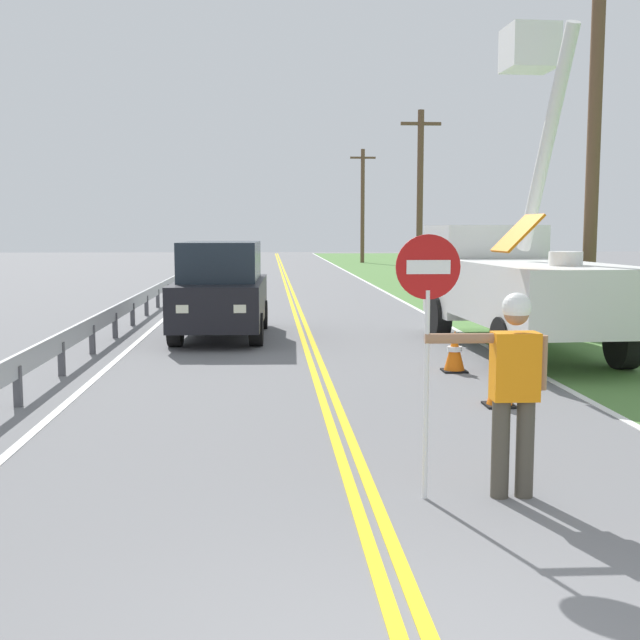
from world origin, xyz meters
TOP-DOWN VIEW (x-y plane):
  - centerline_yellow_left at (-0.09, 20.00)m, footprint 0.11×110.00m
  - centerline_yellow_right at (0.09, 20.00)m, footprint 0.11×110.00m
  - edge_line_right at (3.60, 20.00)m, footprint 0.12×110.00m
  - edge_line_left at (-3.60, 20.00)m, footprint 0.12×110.00m
  - flagger_worker at (1.30, 3.02)m, footprint 1.09×0.25m
  - stop_sign_paddle at (0.54, 3.03)m, footprint 0.56×0.04m
  - utility_bucket_truck at (4.05, 11.79)m, footprint 2.67×6.90m
  - oncoming_suv_nearest at (-1.86, 13.88)m, footprint 2.03×4.66m
  - utility_pole_near at (5.97, 12.78)m, footprint 1.80×0.28m
  - utility_pole_mid at (5.97, 31.86)m, footprint 1.80×0.28m
  - utility_pole_far at (5.91, 53.04)m, footprint 1.80×0.28m
  - traffic_cone_lead at (2.27, 6.63)m, footprint 0.40×0.40m
  - traffic_cone_mid at (2.27, 9.26)m, footprint 0.40×0.40m
  - guardrail_left_shoulder at (-4.20, 15.02)m, footprint 0.10×32.00m

SIDE VIEW (x-z plane):
  - centerline_yellow_left at x=-0.09m, z-range 0.00..0.01m
  - centerline_yellow_right at x=0.09m, z-range 0.00..0.01m
  - edge_line_right at x=3.60m, z-range 0.00..0.01m
  - edge_line_left at x=-3.60m, z-range 0.00..0.01m
  - traffic_cone_lead at x=2.27m, z-range -0.01..0.69m
  - traffic_cone_mid at x=2.27m, z-range -0.01..0.69m
  - guardrail_left_shoulder at x=-4.20m, z-range 0.16..0.87m
  - flagger_worker at x=1.30m, z-range 0.13..1.96m
  - oncoming_suv_nearest at x=-1.86m, z-range 0.01..2.11m
  - utility_bucket_truck at x=4.05m, z-range -1.63..4.50m
  - stop_sign_paddle at x=0.54m, z-range 0.54..2.87m
  - utility_pole_mid at x=5.97m, z-range 0.18..7.80m
  - utility_pole_far at x=5.91m, z-range 0.18..8.18m
  - utility_pole_near at x=5.97m, z-range 0.18..8.42m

